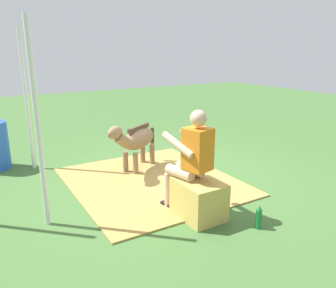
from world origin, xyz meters
TOP-DOWN VIEW (x-y plane):
  - ground_plane at (0.00, 0.00)m, footprint 24.00×24.00m
  - hay_patch at (0.03, 0.30)m, footprint 2.70×2.42m
  - hay_bale at (-1.27, 0.33)m, footprint 0.63×0.48m
  - person_seated at (-1.11, 0.35)m, footprint 0.71×0.51m
  - pony_standing at (0.63, 0.26)m, footprint 0.87×1.19m
  - soda_bottle at (-1.87, -0.11)m, footprint 0.07×0.07m
  - tent_pole_left at (-0.49, 2.00)m, footprint 0.06×0.06m
  - tent_pole_right at (1.69, 1.78)m, footprint 0.06×0.06m

SIDE VIEW (x-z plane):
  - ground_plane at x=0.00m, z-range 0.00..0.00m
  - hay_patch at x=0.03m, z-range 0.00..0.02m
  - soda_bottle at x=-1.87m, z-range 0.00..0.29m
  - hay_bale at x=-1.27m, z-range 0.00..0.48m
  - pony_standing at x=0.63m, z-range 0.09..1.00m
  - person_seated at x=-1.11m, z-range 0.07..1.43m
  - tent_pole_left at x=-0.49m, z-range 0.00..2.40m
  - tent_pole_right at x=1.69m, z-range 0.00..2.40m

